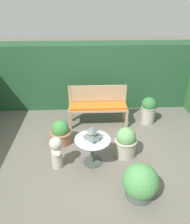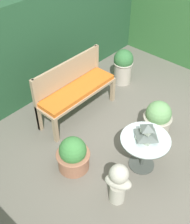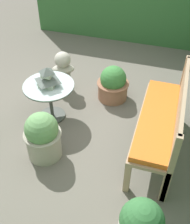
# 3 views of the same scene
# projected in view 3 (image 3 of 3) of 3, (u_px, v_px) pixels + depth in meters

# --- Properties ---
(ground) EXTENTS (30.00, 30.00, 0.00)m
(ground) POSITION_uv_depth(u_px,v_px,m) (69.00, 126.00, 3.63)
(ground) COLOR #666056
(foliage_hedge_left) EXTENTS (0.70, 3.50, 1.29)m
(foliage_hedge_left) POSITION_uv_depth(u_px,v_px,m) (130.00, 1.00, 5.22)
(foliage_hedge_left) COLOR #336633
(foliage_hedge_left) RESTS_ON ground
(garden_bench) EXTENTS (1.36, 0.43, 0.52)m
(garden_bench) POSITION_uv_depth(u_px,v_px,m) (158.00, 121.00, 3.05)
(garden_bench) COLOR tan
(garden_bench) RESTS_ON ground
(bench_backrest) EXTENTS (1.36, 0.06, 0.91)m
(bench_backrest) POSITION_uv_depth(u_px,v_px,m) (180.00, 110.00, 2.86)
(bench_backrest) COLOR tan
(bench_backrest) RESTS_ON ground
(patio_table) EXTENTS (0.64, 0.64, 0.51)m
(patio_table) POSITION_uv_depth(u_px,v_px,m) (49.00, 92.00, 3.51)
(patio_table) COLOR #424742
(patio_table) RESTS_ON ground
(pagoda_birdhouse) EXTENTS (0.26, 0.26, 0.25)m
(pagoda_birdhouse) POSITION_uv_depth(u_px,v_px,m) (48.00, 78.00, 3.37)
(pagoda_birdhouse) COLOR #B2BCA8
(pagoda_birdhouse) RESTS_ON patio_table
(garden_bust) EXTENTS (0.28, 0.36, 0.61)m
(garden_bust) POSITION_uv_depth(u_px,v_px,m) (63.00, 70.00, 4.02)
(garden_bust) COLOR #B7B2A3
(garden_bust) RESTS_ON ground
(potted_plant_table_far) EXTENTS (0.45, 0.45, 0.51)m
(potted_plant_table_far) POSITION_uv_depth(u_px,v_px,m) (113.00, 84.00, 3.93)
(potted_plant_table_far) COLOR #9E664C
(potted_plant_table_far) RESTS_ON ground
(potted_plant_table_near) EXTENTS (0.42, 0.42, 0.59)m
(potted_plant_table_near) POSITION_uv_depth(u_px,v_px,m) (43.00, 136.00, 3.09)
(potted_plant_table_near) COLOR #ADA393
(potted_plant_table_near) RESTS_ON ground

